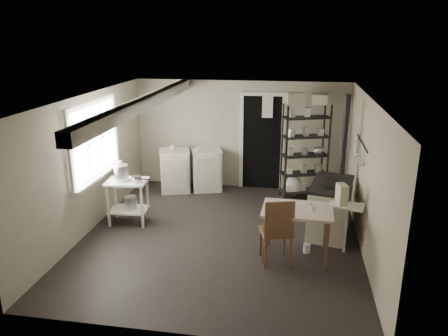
% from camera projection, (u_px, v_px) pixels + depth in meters
% --- Properties ---
extents(floor, '(5.00, 5.00, 0.00)m').
position_uv_depth(floor, '(221.00, 236.00, 7.28)').
color(floor, black).
rests_on(floor, ground).
extents(ceiling, '(5.00, 5.00, 0.00)m').
position_uv_depth(ceiling, '(221.00, 98.00, 6.59)').
color(ceiling, silver).
rests_on(ceiling, wall_back).
extents(wall_back, '(4.50, 0.02, 2.30)m').
position_uv_depth(wall_back, '(241.00, 135.00, 9.29)').
color(wall_back, '#B0AA96').
rests_on(wall_back, ground).
extents(wall_front, '(4.50, 0.02, 2.30)m').
position_uv_depth(wall_front, '(180.00, 242.00, 4.59)').
color(wall_front, '#B0AA96').
rests_on(wall_front, ground).
extents(wall_left, '(0.02, 5.00, 2.30)m').
position_uv_depth(wall_left, '(88.00, 164.00, 7.29)').
color(wall_left, '#B0AA96').
rests_on(wall_left, ground).
extents(wall_right, '(0.02, 5.00, 2.30)m').
position_uv_depth(wall_right, '(368.00, 178.00, 6.58)').
color(wall_right, '#B0AA96').
rests_on(wall_right, ground).
extents(window, '(0.12, 1.76, 1.28)m').
position_uv_depth(window, '(94.00, 141.00, 7.37)').
color(window, silver).
rests_on(window, wall_left).
extents(doorway, '(0.96, 0.10, 2.08)m').
position_uv_depth(doorway, '(262.00, 143.00, 9.24)').
color(doorway, silver).
rests_on(doorway, ground).
extents(ceiling_beam, '(0.18, 5.00, 0.18)m').
position_uv_depth(ceiling_beam, '(145.00, 103.00, 6.81)').
color(ceiling_beam, silver).
rests_on(ceiling_beam, ceiling).
extents(wallpaper_panel, '(0.01, 5.00, 2.30)m').
position_uv_depth(wallpaper_panel, '(367.00, 178.00, 6.59)').
color(wallpaper_panel, '#BCB399').
rests_on(wallpaper_panel, wall_right).
extents(utensil_rail, '(0.06, 1.20, 0.44)m').
position_uv_depth(utensil_rail, '(361.00, 143.00, 7.04)').
color(utensil_rail, silver).
rests_on(utensil_rail, wall_right).
extents(prep_table, '(0.73, 0.55, 0.79)m').
position_uv_depth(prep_table, '(128.00, 202.00, 7.68)').
color(prep_table, silver).
rests_on(prep_table, ground).
extents(stockpot, '(0.29, 0.29, 0.27)m').
position_uv_depth(stockpot, '(121.00, 172.00, 7.53)').
color(stockpot, silver).
rests_on(stockpot, prep_table).
extents(saucepan, '(0.18, 0.18, 0.10)m').
position_uv_depth(saucepan, '(136.00, 179.00, 7.48)').
color(saucepan, silver).
rests_on(saucepan, prep_table).
extents(bucket, '(0.28, 0.28, 0.23)m').
position_uv_depth(bucket, '(131.00, 203.00, 7.68)').
color(bucket, silver).
rests_on(bucket, prep_table).
extents(base_cabinets, '(1.46, 0.94, 0.89)m').
position_uv_depth(base_cabinets, '(191.00, 169.00, 9.28)').
color(base_cabinets, beige).
rests_on(base_cabinets, ground).
extents(mixing_bowl, '(0.34, 0.34, 0.07)m').
position_uv_depth(mixing_bowl, '(197.00, 147.00, 9.11)').
color(mixing_bowl, silver).
rests_on(mixing_bowl, base_cabinets).
extents(counter_cup, '(0.13, 0.13, 0.10)m').
position_uv_depth(counter_cup, '(172.00, 146.00, 9.13)').
color(counter_cup, silver).
rests_on(counter_cup, base_cabinets).
extents(shelf_rack, '(0.97, 0.63, 1.92)m').
position_uv_depth(shelf_rack, '(305.00, 152.00, 8.74)').
color(shelf_rack, black).
rests_on(shelf_rack, ground).
extents(shelf_jar, '(0.12, 0.12, 0.21)m').
position_uv_depth(shelf_jar, '(292.00, 131.00, 8.65)').
color(shelf_jar, silver).
rests_on(shelf_jar, shelf_rack).
extents(storage_box_a, '(0.38, 0.35, 0.22)m').
position_uv_depth(storage_box_a, '(295.00, 99.00, 8.47)').
color(storage_box_a, beige).
rests_on(storage_box_a, shelf_rack).
extents(storage_box_b, '(0.32, 0.30, 0.19)m').
position_uv_depth(storage_box_b, '(320.00, 100.00, 8.45)').
color(storage_box_b, beige).
rests_on(storage_box_b, shelf_rack).
extents(stove, '(0.83, 1.22, 0.88)m').
position_uv_depth(stove, '(330.00, 208.00, 7.31)').
color(stove, beige).
rests_on(stove, ground).
extents(stovepipe, '(0.12, 0.12, 1.30)m').
position_uv_depth(stovepipe, '(345.00, 135.00, 7.39)').
color(stovepipe, black).
rests_on(stovepipe, stove).
extents(side_ledge, '(0.57, 0.40, 0.79)m').
position_uv_depth(side_ledge, '(345.00, 226.00, 6.64)').
color(side_ledge, silver).
rests_on(side_ledge, ground).
extents(oats_box, '(0.18, 0.23, 0.31)m').
position_uv_depth(oats_box, '(342.00, 190.00, 6.49)').
color(oats_box, beige).
rests_on(oats_box, side_ledge).
extents(work_table, '(1.05, 0.75, 0.78)m').
position_uv_depth(work_table, '(296.00, 233.00, 6.52)').
color(work_table, beige).
rests_on(work_table, ground).
extents(table_cup, '(0.15, 0.15, 0.10)m').
position_uv_depth(table_cup, '(312.00, 209.00, 6.31)').
color(table_cup, silver).
rests_on(table_cup, work_table).
extents(chair, '(0.53, 0.55, 1.03)m').
position_uv_depth(chair, '(276.00, 231.00, 6.35)').
color(chair, brown).
rests_on(chair, ground).
extents(flour_sack, '(0.39, 0.35, 0.43)m').
position_uv_depth(flour_sack, '(294.00, 185.00, 9.00)').
color(flour_sack, silver).
rests_on(flour_sack, ground).
extents(floor_crock, '(0.14, 0.14, 0.14)m').
position_uv_depth(floor_crock, '(307.00, 248.00, 6.73)').
color(floor_crock, silver).
rests_on(floor_crock, ground).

